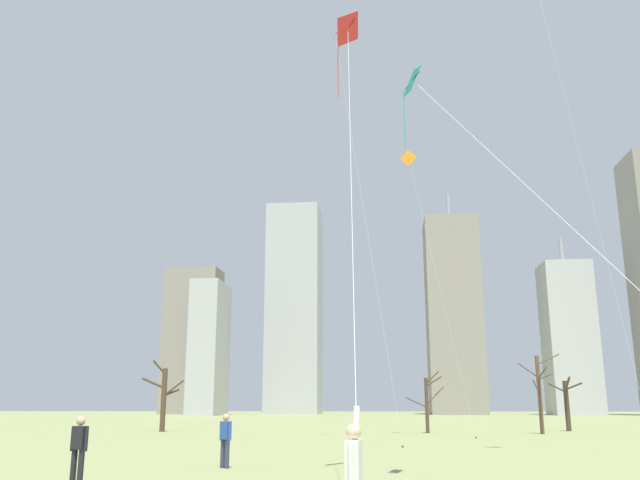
{
  "coord_description": "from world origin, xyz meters",
  "views": [
    {
      "loc": [
        1.87,
        -12.03,
        1.88
      ],
      "look_at": [
        0.0,
        6.0,
        6.36
      ],
      "focal_mm": 37.57,
      "sensor_mm": 36.0,
      "label": 1
    }
  ],
  "objects_px": {
    "bare_tree_leftmost": "(567,402)",
    "distant_kite_drifting_left_pink": "(343,83)",
    "distant_kite_low_near_trees_orange": "(412,174)",
    "kite_flyer_foreground_right_red": "(352,320)",
    "bare_tree_rightmost": "(540,391)",
    "bystander_watching_nearby": "(225,437)",
    "bare_tree_left_of_center": "(163,396)",
    "bare_tree_center": "(427,403)",
    "bystander_strolling_midfield": "(79,447)"
  },
  "relations": [
    {
      "from": "kite_flyer_foreground_right_red",
      "to": "bare_tree_left_of_center",
      "type": "height_order",
      "value": "kite_flyer_foreground_right_red"
    },
    {
      "from": "bystander_strolling_midfield",
      "to": "bare_tree_rightmost",
      "type": "relative_size",
      "value": 0.3
    },
    {
      "from": "bare_tree_left_of_center",
      "to": "bare_tree_center",
      "type": "bearing_deg",
      "value": -1.51
    },
    {
      "from": "kite_flyer_foreground_right_red",
      "to": "bare_tree_leftmost",
      "type": "distance_m",
      "value": 43.78
    },
    {
      "from": "bystander_watching_nearby",
      "to": "bare_tree_leftmost",
      "type": "xyz_separation_m",
      "value": [
        18.24,
        32.0,
        1.18
      ]
    },
    {
      "from": "distant_kite_drifting_left_pink",
      "to": "bare_tree_left_of_center",
      "type": "distance_m",
      "value": 26.38
    },
    {
      "from": "bare_tree_center",
      "to": "bare_tree_left_of_center",
      "type": "relative_size",
      "value": 0.82
    },
    {
      "from": "bystander_watching_nearby",
      "to": "distant_kite_low_near_trees_orange",
      "type": "xyz_separation_m",
      "value": [
        6.9,
        21.04,
        15.79
      ]
    },
    {
      "from": "bystander_strolling_midfield",
      "to": "distant_kite_drifting_left_pink",
      "type": "bearing_deg",
      "value": 75.22
    },
    {
      "from": "distant_kite_low_near_trees_orange",
      "to": "bare_tree_rightmost",
      "type": "bearing_deg",
      "value": 33.92
    },
    {
      "from": "bystander_strolling_midfield",
      "to": "bystander_watching_nearby",
      "type": "xyz_separation_m",
      "value": [
        2.33,
        5.12,
        0.0
      ]
    },
    {
      "from": "distant_kite_drifting_left_pink",
      "to": "distant_kite_low_near_trees_orange",
      "type": "relative_size",
      "value": 1.3
    },
    {
      "from": "bare_tree_center",
      "to": "bare_tree_left_of_center",
      "type": "height_order",
      "value": "bare_tree_left_of_center"
    },
    {
      "from": "kite_flyer_foreground_right_red",
      "to": "bare_tree_rightmost",
      "type": "relative_size",
      "value": 2.52
    },
    {
      "from": "bare_tree_leftmost",
      "to": "bare_tree_left_of_center",
      "type": "distance_m",
      "value": 30.04
    },
    {
      "from": "bare_tree_rightmost",
      "to": "bare_tree_center",
      "type": "relative_size",
      "value": 1.26
    },
    {
      "from": "kite_flyer_foreground_right_red",
      "to": "bystander_strolling_midfield",
      "type": "xyz_separation_m",
      "value": [
        -6.83,
        4.43,
        -2.42
      ]
    },
    {
      "from": "distant_kite_drifting_left_pink",
      "to": "bare_tree_center",
      "type": "xyz_separation_m",
      "value": [
        4.84,
        12.95,
        -18.06
      ]
    },
    {
      "from": "kite_flyer_foreground_right_red",
      "to": "bare_tree_left_of_center",
      "type": "distance_m",
      "value": 40.66
    },
    {
      "from": "bare_tree_rightmost",
      "to": "bare_tree_left_of_center",
      "type": "xyz_separation_m",
      "value": [
        -26.7,
        1.19,
        -0.34
      ]
    },
    {
      "from": "kite_flyer_foreground_right_red",
      "to": "bystander_watching_nearby",
      "type": "bearing_deg",
      "value": 115.2
    },
    {
      "from": "bare_tree_leftmost",
      "to": "distant_kite_drifting_left_pink",
      "type": "bearing_deg",
      "value": -131.2
    },
    {
      "from": "distant_kite_low_near_trees_orange",
      "to": "bare_tree_rightmost",
      "type": "distance_m",
      "value": 17.09
    },
    {
      "from": "bystander_strolling_midfield",
      "to": "bare_tree_leftmost",
      "type": "height_order",
      "value": "bare_tree_leftmost"
    },
    {
      "from": "kite_flyer_foreground_right_red",
      "to": "bare_tree_leftmost",
      "type": "xyz_separation_m",
      "value": [
        13.75,
        41.55,
        -1.24
      ]
    },
    {
      "from": "bare_tree_rightmost",
      "to": "bare_tree_leftmost",
      "type": "height_order",
      "value": "bare_tree_rightmost"
    },
    {
      "from": "bystander_watching_nearby",
      "to": "bare_tree_rightmost",
      "type": "distance_m",
      "value": 30.72
    },
    {
      "from": "bare_tree_left_of_center",
      "to": "distant_kite_low_near_trees_orange",
      "type": "bearing_deg",
      "value": -20.21
    },
    {
      "from": "bystander_watching_nearby",
      "to": "distant_kite_low_near_trees_orange",
      "type": "height_order",
      "value": "distant_kite_low_near_trees_orange"
    },
    {
      "from": "kite_flyer_foreground_right_red",
      "to": "bare_tree_center",
      "type": "height_order",
      "value": "kite_flyer_foreground_right_red"
    },
    {
      "from": "kite_flyer_foreground_right_red",
      "to": "bare_tree_rightmost",
      "type": "bearing_deg",
      "value": 73.52
    },
    {
      "from": "distant_kite_low_near_trees_orange",
      "to": "bare_tree_leftmost",
      "type": "distance_m",
      "value": 21.5
    },
    {
      "from": "distant_kite_low_near_trees_orange",
      "to": "bare_tree_leftmost",
      "type": "height_order",
      "value": "distant_kite_low_near_trees_orange"
    },
    {
      "from": "bystander_watching_nearby",
      "to": "bare_tree_rightmost",
      "type": "xyz_separation_m",
      "value": [
        15.2,
        26.63,
        1.93
      ]
    },
    {
      "from": "distant_kite_low_near_trees_orange",
      "to": "bare_tree_left_of_center",
      "type": "relative_size",
      "value": 3.61
    },
    {
      "from": "bare_tree_rightmost",
      "to": "bare_tree_leftmost",
      "type": "relative_size",
      "value": 1.34
    },
    {
      "from": "bystander_strolling_midfield",
      "to": "distant_kite_low_near_trees_orange",
      "type": "xyz_separation_m",
      "value": [
        9.23,
        26.16,
        15.79
      ]
    },
    {
      "from": "distant_kite_low_near_trees_orange",
      "to": "bare_tree_center",
      "type": "xyz_separation_m",
      "value": [
        0.75,
        6.27,
        -14.66
      ]
    },
    {
      "from": "bare_tree_leftmost",
      "to": "bare_tree_center",
      "type": "relative_size",
      "value": 0.94
    },
    {
      "from": "bare_tree_rightmost",
      "to": "bare_tree_center",
      "type": "xyz_separation_m",
      "value": [
        -7.55,
        0.69,
        -0.8
      ]
    },
    {
      "from": "bare_tree_rightmost",
      "to": "bare_tree_left_of_center",
      "type": "bearing_deg",
      "value": 177.44
    },
    {
      "from": "bare_tree_leftmost",
      "to": "bare_tree_left_of_center",
      "type": "xyz_separation_m",
      "value": [
        -29.75,
        -4.18,
        0.41
      ]
    },
    {
      "from": "distant_kite_drifting_left_pink",
      "to": "kite_flyer_foreground_right_red",
      "type": "bearing_deg",
      "value": -85.97
    },
    {
      "from": "bystander_strolling_midfield",
      "to": "distant_kite_drifting_left_pink",
      "type": "height_order",
      "value": "distant_kite_drifting_left_pink"
    },
    {
      "from": "kite_flyer_foreground_right_red",
      "to": "distant_kite_drifting_left_pink",
      "type": "xyz_separation_m",
      "value": [
        -1.69,
        23.92,
        16.78
      ]
    },
    {
      "from": "distant_kite_drifting_left_pink",
      "to": "bare_tree_center",
      "type": "distance_m",
      "value": 22.74
    },
    {
      "from": "bare_tree_left_of_center",
      "to": "bystander_watching_nearby",
      "type": "bearing_deg",
      "value": -67.53
    },
    {
      "from": "bystander_watching_nearby",
      "to": "bare_tree_leftmost",
      "type": "distance_m",
      "value": 36.86
    },
    {
      "from": "bare_tree_rightmost",
      "to": "bare_tree_center",
      "type": "distance_m",
      "value": 7.62
    },
    {
      "from": "bare_tree_rightmost",
      "to": "bare_tree_left_of_center",
      "type": "distance_m",
      "value": 26.73
    }
  ]
}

